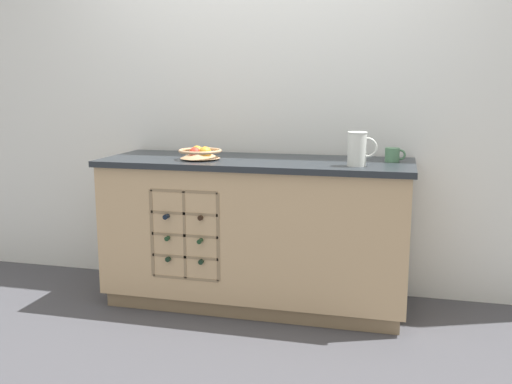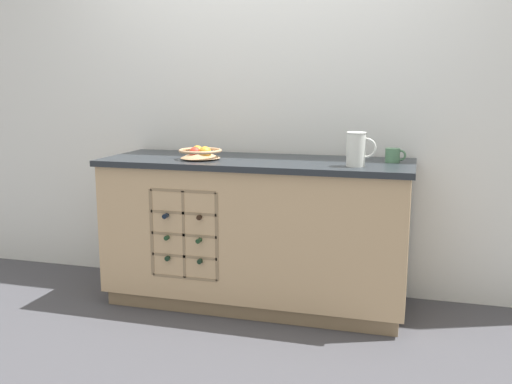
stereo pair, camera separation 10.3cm
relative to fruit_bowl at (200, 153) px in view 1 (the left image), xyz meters
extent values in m
plane|color=#424247|center=(0.32, 0.09, -0.94)|extent=(14.00, 14.00, 0.00)
cube|color=silver|center=(0.32, 0.47, 0.33)|extent=(4.40, 0.06, 2.55)
cube|color=#8B7354|center=(0.32, 0.09, -0.90)|extent=(1.75, 0.55, 0.09)
cube|color=tan|center=(0.32, 0.09, -0.46)|extent=(1.81, 0.61, 0.78)
cube|color=#23282D|center=(0.32, 0.09, -0.06)|extent=(1.85, 0.65, 0.03)
cube|color=#8B7354|center=(-0.03, -0.11, -0.45)|extent=(0.40, 0.01, 0.52)
cube|color=#8B7354|center=(-0.23, -0.16, -0.45)|extent=(0.02, 0.10, 0.52)
cube|color=#8B7354|center=(0.18, -0.16, -0.45)|extent=(0.02, 0.10, 0.52)
cube|color=#8B7354|center=(-0.03, -0.16, -0.71)|extent=(0.40, 0.10, 0.02)
cube|color=#8B7354|center=(-0.03, -0.16, -0.58)|extent=(0.40, 0.10, 0.02)
cube|color=#8B7354|center=(-0.03, -0.16, -0.45)|extent=(0.40, 0.10, 0.02)
cube|color=#8B7354|center=(-0.03, -0.16, -0.32)|extent=(0.40, 0.10, 0.02)
cube|color=#8B7354|center=(-0.03, -0.16, -0.20)|extent=(0.40, 0.10, 0.02)
cube|color=#8B7354|center=(-0.03, -0.16, -0.45)|extent=(0.02, 0.10, 0.52)
cylinder|color=black|center=(-0.13, -0.04, -0.60)|extent=(0.08, 0.21, 0.08)
cylinder|color=black|center=(-0.13, -0.19, -0.60)|extent=(0.03, 0.09, 0.03)
cylinder|color=black|center=(0.07, -0.05, -0.60)|extent=(0.08, 0.20, 0.08)
cylinder|color=black|center=(0.07, -0.19, -0.60)|extent=(0.03, 0.08, 0.03)
cylinder|color=#19381E|center=(-0.13, -0.04, -0.47)|extent=(0.07, 0.21, 0.07)
cylinder|color=#19381E|center=(-0.13, -0.19, -0.47)|extent=(0.03, 0.09, 0.03)
cylinder|color=#19381E|center=(0.07, -0.07, -0.47)|extent=(0.07, 0.20, 0.07)
cylinder|color=#19381E|center=(0.07, -0.21, -0.47)|extent=(0.03, 0.08, 0.03)
cylinder|color=black|center=(-0.13, -0.07, -0.34)|extent=(0.07, 0.20, 0.07)
cylinder|color=black|center=(-0.13, -0.21, -0.34)|extent=(0.03, 0.09, 0.03)
cylinder|color=black|center=(0.07, -0.04, -0.34)|extent=(0.08, 0.20, 0.08)
cylinder|color=black|center=(0.07, -0.19, -0.34)|extent=(0.03, 0.09, 0.03)
cylinder|color=tan|center=(0.00, 0.00, -0.04)|extent=(0.12, 0.12, 0.01)
cone|color=tan|center=(0.00, 0.00, 0.00)|extent=(0.24, 0.24, 0.05)
torus|color=tan|center=(0.00, 0.00, 0.01)|extent=(0.26, 0.26, 0.02)
sphere|color=gold|center=(0.04, -0.02, 0.00)|extent=(0.08, 0.08, 0.08)
sphere|color=gold|center=(-0.03, 0.04, 0.00)|extent=(0.07, 0.07, 0.07)
sphere|color=red|center=(-0.02, -0.03, 0.00)|extent=(0.07, 0.07, 0.07)
cylinder|color=silver|center=(0.92, -0.05, 0.05)|extent=(0.10, 0.10, 0.19)
torus|color=silver|center=(0.92, -0.05, 0.14)|extent=(0.11, 0.11, 0.01)
torus|color=silver|center=(0.98, -0.05, 0.06)|extent=(0.11, 0.01, 0.11)
cylinder|color=#4C7A56|center=(1.11, 0.17, 0.00)|extent=(0.08, 0.08, 0.08)
torus|color=#4C7A56|center=(1.15, 0.17, 0.00)|extent=(0.06, 0.01, 0.06)
camera|label=1|loc=(1.15, -3.18, 0.39)|focal=40.00mm
camera|label=2|loc=(1.25, -3.15, 0.39)|focal=40.00mm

